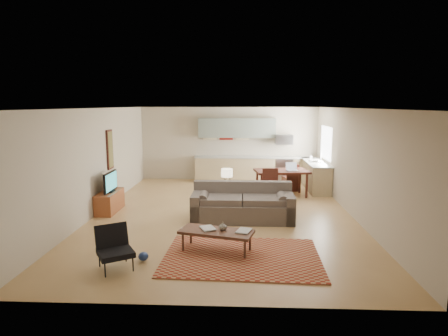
{
  "coord_description": "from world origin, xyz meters",
  "views": [
    {
      "loc": [
        0.41,
        -9.33,
        2.79
      ],
      "look_at": [
        0.0,
        0.3,
        1.15
      ],
      "focal_mm": 30.0,
      "sensor_mm": 36.0,
      "label": 1
    }
  ],
  "objects_px": {
    "coffee_table": "(216,241)",
    "console_table": "(227,198)",
    "sofa": "(243,202)",
    "tv_credenza": "(110,202)",
    "dining_table": "(281,183)",
    "armchair": "(115,249)"
  },
  "relations": [
    {
      "from": "coffee_table",
      "to": "console_table",
      "type": "xyz_separation_m",
      "value": [
        0.1,
        2.96,
        0.1
      ]
    },
    {
      "from": "sofa",
      "to": "tv_credenza",
      "type": "height_order",
      "value": "sofa"
    },
    {
      "from": "sofa",
      "to": "console_table",
      "type": "xyz_separation_m",
      "value": [
        -0.41,
        0.95,
        -0.13
      ]
    },
    {
      "from": "sofa",
      "to": "tv_credenza",
      "type": "bearing_deg",
      "value": 170.38
    },
    {
      "from": "dining_table",
      "to": "console_table",
      "type": "bearing_deg",
      "value": -144.88
    },
    {
      "from": "armchair",
      "to": "tv_credenza",
      "type": "relative_size",
      "value": 0.64
    },
    {
      "from": "armchair",
      "to": "console_table",
      "type": "bearing_deg",
      "value": 33.58
    },
    {
      "from": "console_table",
      "to": "sofa",
      "type": "bearing_deg",
      "value": -82.2
    },
    {
      "from": "coffee_table",
      "to": "console_table",
      "type": "distance_m",
      "value": 2.96
    },
    {
      "from": "sofa",
      "to": "armchair",
      "type": "relative_size",
      "value": 3.48
    },
    {
      "from": "console_table",
      "to": "dining_table",
      "type": "xyz_separation_m",
      "value": [
        1.62,
        1.55,
        0.09
      ]
    },
    {
      "from": "armchair",
      "to": "console_table",
      "type": "xyz_separation_m",
      "value": [
        1.77,
        3.82,
        -0.06
      ]
    },
    {
      "from": "sofa",
      "to": "coffee_table",
      "type": "bearing_deg",
      "value": -104.03
    },
    {
      "from": "sofa",
      "to": "dining_table",
      "type": "relative_size",
      "value": 1.61
    },
    {
      "from": "console_table",
      "to": "dining_table",
      "type": "height_order",
      "value": "dining_table"
    },
    {
      "from": "sofa",
      "to": "console_table",
      "type": "distance_m",
      "value": 1.05
    },
    {
      "from": "sofa",
      "to": "armchair",
      "type": "bearing_deg",
      "value": -127.05
    },
    {
      "from": "tv_credenza",
      "to": "console_table",
      "type": "height_order",
      "value": "console_table"
    },
    {
      "from": "tv_credenza",
      "to": "console_table",
      "type": "bearing_deg",
      "value": 6.37
    },
    {
      "from": "sofa",
      "to": "coffee_table",
      "type": "height_order",
      "value": "sofa"
    },
    {
      "from": "sofa",
      "to": "console_table",
      "type": "bearing_deg",
      "value": 113.72
    },
    {
      "from": "coffee_table",
      "to": "tv_credenza",
      "type": "distance_m",
      "value": 3.97
    }
  ]
}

